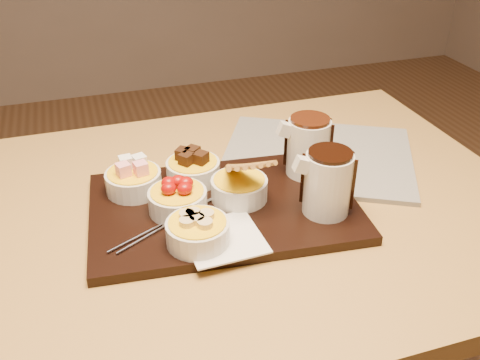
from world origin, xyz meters
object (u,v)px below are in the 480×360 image
object	(u,v)px
pitcher_dark_chocolate	(328,184)
pitcher_milk_chocolate	(308,147)
bowl_strawberries	(178,201)
serving_board	(224,207)
dining_table	(203,252)
newspaper	(318,156)

from	to	relation	value
pitcher_dark_chocolate	pitcher_milk_chocolate	size ratio (longest dim) A/B	1.00
pitcher_milk_chocolate	bowl_strawberries	bearing A→B (deg)	-163.61
serving_board	pitcher_milk_chocolate	size ratio (longest dim) A/B	4.24
dining_table	bowl_strawberries	distance (m)	0.14
bowl_strawberries	pitcher_milk_chocolate	bearing A→B (deg)	10.97
bowl_strawberries	pitcher_milk_chocolate	size ratio (longest dim) A/B	0.92
pitcher_milk_chocolate	newspaper	size ratio (longest dim) A/B	0.28
pitcher_milk_chocolate	newspaper	world-z (taller)	pitcher_milk_chocolate
pitcher_dark_chocolate	newspaper	xyz separation A→B (m)	(0.08, 0.20, -0.07)
serving_board	bowl_strawberries	xyz separation A→B (m)	(-0.08, 0.00, 0.03)
dining_table	bowl_strawberries	size ratio (longest dim) A/B	12.00
dining_table	newspaper	distance (m)	0.31
bowl_strawberries	pitcher_dark_chocolate	world-z (taller)	pitcher_dark_chocolate
pitcher_milk_chocolate	newspaper	bearing A→B (deg)	57.17
serving_board	pitcher_milk_chocolate	distance (m)	0.20
pitcher_milk_chocolate	pitcher_dark_chocolate	bearing A→B (deg)	-94.40
dining_table	pitcher_milk_chocolate	size ratio (longest dim) A/B	11.06
pitcher_dark_chocolate	newspaper	world-z (taller)	pitcher_dark_chocolate
pitcher_dark_chocolate	pitcher_milk_chocolate	xyz separation A→B (m)	(0.02, 0.13, 0.00)
bowl_strawberries	newspaper	world-z (taller)	bowl_strawberries
dining_table	pitcher_milk_chocolate	distance (m)	0.28
bowl_strawberries	pitcher_milk_chocolate	xyz separation A→B (m)	(0.26, 0.05, 0.04)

